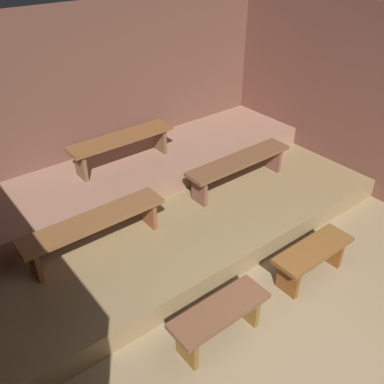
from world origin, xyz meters
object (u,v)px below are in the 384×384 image
Objects in this scene: bench_floor_right at (313,255)px; bench_lower_left at (94,224)px; bench_floor_left at (220,316)px; bench_lower_right at (239,164)px; bench_middle_center at (122,142)px.

bench_floor_right is 0.61× the size of bench_lower_left.
bench_floor_left is 0.61× the size of bench_lower_right.
bench_lower_right is (1.76, 1.61, 0.29)m from bench_floor_left.
bench_floor_right is 2.85m from bench_middle_center.
bench_middle_center is at bearing 77.53° from bench_floor_left.
bench_lower_left is 1.50m from bench_middle_center.
bench_floor_right is 2.40m from bench_lower_left.
bench_floor_left is 1.68m from bench_lower_left.
bench_middle_center is (-1.17, 1.08, 0.27)m from bench_lower_right.
bench_middle_center is at bearing 47.20° from bench_lower_left.
bench_floor_left is at bearing -137.67° from bench_lower_right.
bench_floor_left is 2.81m from bench_middle_center.
bench_floor_right is at bearing -42.33° from bench_lower_left.
bench_floor_left is 0.68× the size of bench_middle_center.
bench_middle_center reaches higher than bench_lower_left.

